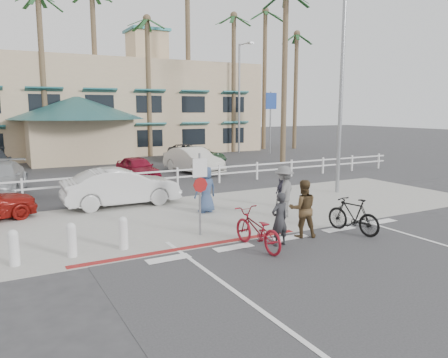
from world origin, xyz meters
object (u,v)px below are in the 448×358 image
car_white_sedan (122,187)px  bike_black (353,215)px  sign_post (200,190)px  bike_red (257,230)px

car_white_sedan → bike_black: bearing=-144.0°
sign_post → bike_red: (0.84, -1.99, -0.89)m
bike_red → car_white_sedan: car_white_sedan is taller
sign_post → bike_black: (4.40, -2.11, -0.87)m
bike_red → car_white_sedan: bearing=-78.7°
bike_black → car_white_sedan: 9.25m
bike_red → car_white_sedan: 7.62m
car_white_sedan → bike_red: bearing=-165.8°
bike_black → car_white_sedan: size_ratio=0.41×
sign_post → car_white_sedan: sign_post is taller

